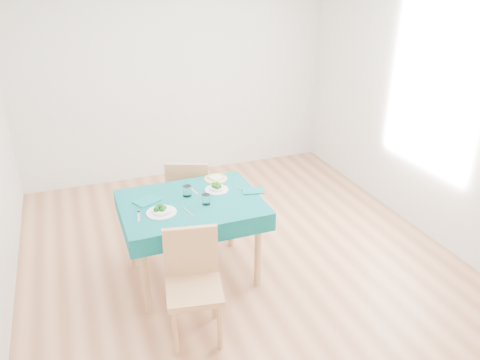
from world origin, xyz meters
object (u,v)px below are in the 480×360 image
object	(u,v)px
table	(193,239)
chair_near	(194,281)
chair_far	(190,186)
side_plate	(216,179)
bowl_far	(217,187)
bowl_near	(161,209)

from	to	relation	value
table	chair_near	distance (m)	0.78
chair_far	side_plate	world-z (taller)	chair_far
chair_near	bowl_far	bearing A→B (deg)	72.31
chair_far	side_plate	distance (m)	0.51
table	chair_far	size ratio (longest dim) A/B	1.12
table	chair_near	xyz separation A→B (m)	(-0.19, -0.74, 0.13)
table	side_plate	size ratio (longest dim) A/B	5.35
chair_near	bowl_far	xyz separation A→B (m)	(0.46, 0.86, 0.28)
chair_near	chair_far	world-z (taller)	chair_far
bowl_far	chair_far	bearing A→B (deg)	96.86
chair_near	side_plate	xyz separation A→B (m)	(0.53, 1.09, 0.26)
bowl_far	bowl_near	bearing A→B (deg)	-156.57
chair_near	chair_far	bearing A→B (deg)	86.19
chair_near	bowl_far	world-z (taller)	chair_near
table	bowl_far	size ratio (longest dim) A/B	5.64
side_plate	bowl_far	bearing A→B (deg)	-105.71
chair_far	bowl_near	size ratio (longest dim) A/B	4.29
chair_near	side_plate	distance (m)	1.23
bowl_far	side_plate	world-z (taller)	bowl_far
bowl_far	table	bearing A→B (deg)	-155.96
bowl_far	side_plate	size ratio (longest dim) A/B	0.95
table	chair_near	size ratio (longest dim) A/B	1.16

